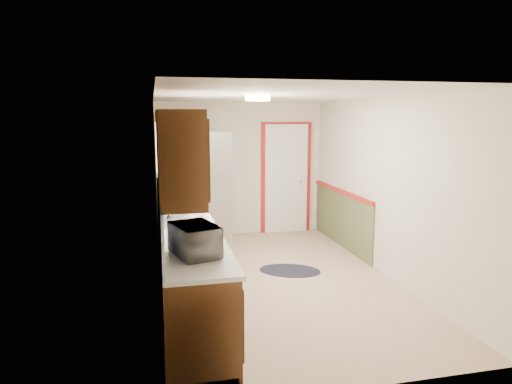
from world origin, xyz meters
name	(u,v)px	position (x,y,z in m)	size (l,w,h in m)	color
room_shell	(277,191)	(0.00, 0.00, 1.20)	(3.20, 5.20, 2.52)	tan
kitchen_run	(182,231)	(-1.24, -0.29, 0.81)	(0.63, 4.00, 2.20)	#3A1F0D
back_wall_trim	(297,187)	(0.99, 2.21, 0.89)	(1.12, 2.30, 2.08)	maroon
ceiling_fixture	(258,98)	(-0.30, -0.20, 2.36)	(0.30, 0.30, 0.06)	#FFD88C
microwave	(195,237)	(-1.20, -1.68, 1.11)	(0.50, 0.28, 0.34)	white
refrigerator	(204,188)	(-0.72, 2.05, 0.95)	(0.88, 0.84, 1.90)	#B7B7BC
rug	(290,270)	(0.28, 0.31, 0.01)	(0.86, 0.56, 0.01)	black
cooktop	(178,195)	(-1.19, 1.40, 0.95)	(0.48, 0.57, 0.02)	black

